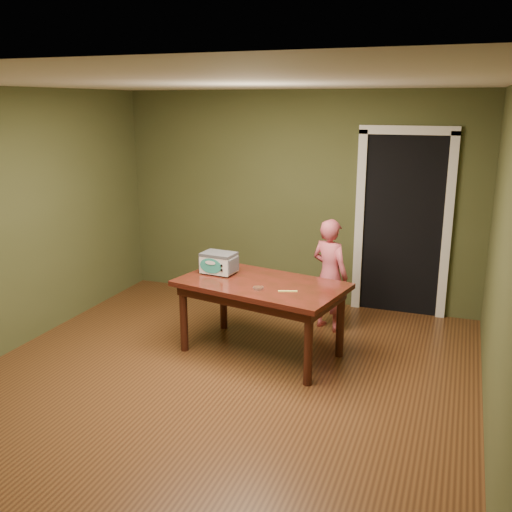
% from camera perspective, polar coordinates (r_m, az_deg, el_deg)
% --- Properties ---
extents(floor, '(5.00, 5.00, 0.00)m').
position_cam_1_polar(floor, '(5.24, -4.16, -12.78)').
color(floor, brown).
rests_on(floor, ground).
extents(room_shell, '(4.52, 5.02, 2.61)m').
position_cam_1_polar(room_shell, '(4.69, -4.56, 5.97)').
color(room_shell, '#474D29').
rests_on(room_shell, ground).
extents(doorway, '(1.10, 0.66, 2.25)m').
position_cam_1_polar(doorway, '(7.15, 14.70, 3.39)').
color(doorway, black).
rests_on(doorway, ground).
extents(dining_table, '(1.75, 1.20, 0.75)m').
position_cam_1_polar(dining_table, '(5.60, 0.52, -3.61)').
color(dining_table, '#35170C').
rests_on(dining_table, floor).
extents(toy_oven, '(0.37, 0.27, 0.22)m').
position_cam_1_polar(toy_oven, '(5.84, -3.75, -0.62)').
color(toy_oven, '#4C4F54').
rests_on(toy_oven, dining_table).
extents(baking_pan, '(0.10, 0.10, 0.02)m').
position_cam_1_polar(baking_pan, '(5.36, 0.23, -3.22)').
color(baking_pan, silver).
rests_on(baking_pan, dining_table).
extents(spatula, '(0.18, 0.08, 0.01)m').
position_cam_1_polar(spatula, '(5.31, 3.19, -3.53)').
color(spatula, '#EEE967').
rests_on(spatula, dining_table).
extents(child, '(0.54, 0.46, 1.25)m').
position_cam_1_polar(child, '(6.29, 7.38, -1.88)').
color(child, '#D35764').
rests_on(child, floor).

